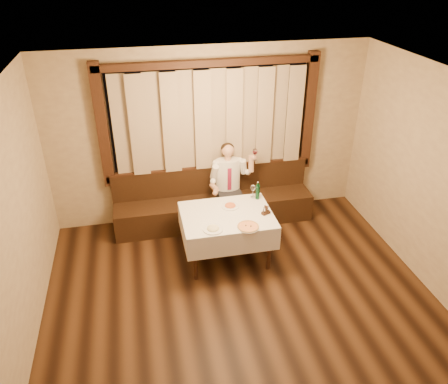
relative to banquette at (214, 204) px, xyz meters
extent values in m
cube|color=black|center=(0.00, -2.72, -0.32)|extent=(5.00, 6.00, 0.01)
cube|color=silver|center=(0.00, -2.72, 2.49)|extent=(5.00, 6.00, 0.01)
cube|color=tan|center=(0.00, 0.28, 1.09)|extent=(5.00, 0.01, 2.80)
cube|color=black|center=(0.00, 0.26, 1.39)|extent=(3.00, 0.02, 1.60)
cube|color=orange|center=(-0.70, 0.25, 1.09)|extent=(0.50, 0.01, 0.40)
cube|color=black|center=(0.00, 0.22, 0.54)|extent=(3.30, 0.12, 0.10)
cube|color=black|center=(0.00, 0.22, 2.24)|extent=(3.30, 0.12, 0.10)
cube|color=black|center=(-1.60, 0.22, 1.39)|extent=(0.16, 0.12, 1.90)
cube|color=black|center=(1.60, 0.22, 1.39)|extent=(0.16, 0.12, 1.90)
cube|color=#987F62|center=(0.00, 0.16, 1.39)|extent=(2.90, 0.08, 1.55)
cube|color=black|center=(0.00, -0.04, -0.09)|extent=(3.20, 0.60, 0.45)
cube|color=black|center=(0.00, 0.20, 0.36)|extent=(3.20, 0.12, 0.45)
cube|color=black|center=(0.00, 0.20, 0.61)|extent=(3.20, 0.14, 0.04)
cylinder|color=black|center=(-0.52, -1.39, 0.04)|extent=(0.06, 0.06, 0.71)
cylinder|color=black|center=(0.52, -1.39, 0.04)|extent=(0.06, 0.06, 0.71)
cylinder|color=black|center=(-0.52, -0.65, 0.04)|extent=(0.06, 0.06, 0.71)
cylinder|color=black|center=(0.52, -0.65, 0.04)|extent=(0.06, 0.06, 0.71)
cube|color=black|center=(0.00, -1.02, 0.42)|extent=(1.20, 0.90, 0.04)
cube|color=white|center=(0.00, -1.02, 0.44)|extent=(1.26, 0.96, 0.01)
cube|color=white|center=(0.00, -1.50, 0.27)|extent=(1.26, 0.01, 0.35)
cube|color=white|center=(0.00, -0.54, 0.27)|extent=(1.26, 0.01, 0.35)
cube|color=white|center=(-0.63, -1.02, 0.27)|extent=(0.01, 0.96, 0.35)
cube|color=white|center=(0.63, -1.02, 0.27)|extent=(0.01, 0.96, 0.35)
cylinder|color=white|center=(0.20, -1.40, 0.45)|extent=(0.30, 0.30, 0.01)
cylinder|color=#D84620|center=(0.20, -1.40, 0.46)|extent=(0.28, 0.28, 0.01)
torus|color=tan|center=(0.20, -1.40, 0.46)|extent=(0.29, 0.29, 0.02)
sphere|color=black|center=(0.18, -1.39, 0.47)|extent=(0.02, 0.02, 0.02)
sphere|color=black|center=(0.24, -1.41, 0.47)|extent=(0.02, 0.02, 0.02)
cylinder|color=white|center=(0.09, -0.84, 0.45)|extent=(0.25, 0.25, 0.02)
ellipsoid|color=#B44D1C|center=(0.09, -0.84, 0.50)|extent=(0.16, 0.16, 0.07)
cylinder|color=white|center=(-0.26, -1.36, 0.45)|extent=(0.27, 0.27, 0.02)
ellipsoid|color=beige|center=(-0.26, -1.36, 0.50)|extent=(0.17, 0.17, 0.08)
cylinder|color=#12562D|center=(0.53, -0.70, 0.56)|extent=(0.06, 0.06, 0.23)
cylinder|color=#12562D|center=(0.53, -0.70, 0.69)|extent=(0.02, 0.02, 0.05)
cylinder|color=silver|center=(0.53, -0.70, 0.72)|extent=(0.03, 0.03, 0.01)
cylinder|color=white|center=(0.47, -0.65, 0.45)|extent=(0.07, 0.07, 0.01)
cylinder|color=white|center=(0.47, -0.65, 0.51)|extent=(0.01, 0.01, 0.11)
ellipsoid|color=white|center=(0.47, -0.65, 0.61)|extent=(0.08, 0.08, 0.10)
cube|color=black|center=(0.53, -1.13, 0.47)|extent=(0.13, 0.10, 0.04)
cube|color=black|center=(0.53, -1.13, 0.53)|extent=(0.04, 0.06, 0.09)
cylinder|color=white|center=(0.50, -1.14, 0.51)|extent=(0.03, 0.03, 0.07)
cylinder|color=silver|center=(0.50, -1.14, 0.55)|extent=(0.03, 0.03, 0.01)
cylinder|color=white|center=(0.56, -1.11, 0.51)|extent=(0.03, 0.03, 0.07)
cylinder|color=silver|center=(0.56, -1.11, 0.55)|extent=(0.03, 0.03, 0.01)
cube|color=black|center=(0.23, -0.16, 0.21)|extent=(0.37, 0.42, 0.15)
cube|color=black|center=(0.13, -0.36, -0.09)|extent=(0.10, 0.11, 0.45)
cube|color=black|center=(0.34, -0.36, -0.09)|extent=(0.10, 0.11, 0.45)
ellipsoid|color=white|center=(0.23, -0.02, 0.54)|extent=(0.39, 0.24, 0.51)
cube|color=maroon|center=(0.23, -0.14, 0.51)|extent=(0.06, 0.01, 0.37)
cylinder|color=tan|center=(0.23, -0.02, 0.83)|extent=(0.09, 0.09, 0.07)
sphere|color=tan|center=(0.23, -0.02, 0.95)|extent=(0.20, 0.20, 0.20)
ellipsoid|color=black|center=(0.23, 0.01, 0.98)|extent=(0.20, 0.20, 0.15)
sphere|color=white|center=(0.05, -0.02, 0.75)|extent=(0.12, 0.12, 0.12)
sphere|color=white|center=(0.42, -0.02, 0.75)|extent=(0.12, 0.12, 0.12)
sphere|color=tan|center=(-0.05, -0.40, 0.44)|extent=(0.08, 0.08, 0.08)
sphere|color=tan|center=(0.61, -0.17, 0.87)|extent=(0.09, 0.09, 0.09)
cylinder|color=white|center=(0.61, -0.20, 0.91)|extent=(0.01, 0.01, 0.10)
ellipsoid|color=white|center=(0.61, -0.20, 0.99)|extent=(0.08, 0.08, 0.10)
ellipsoid|color=#4C070F|center=(0.61, -0.20, 0.97)|extent=(0.06, 0.06, 0.06)
camera|label=1|loc=(-1.11, -6.03, 3.70)|focal=35.00mm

